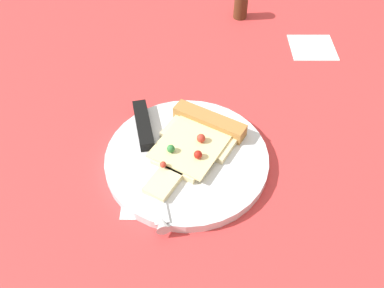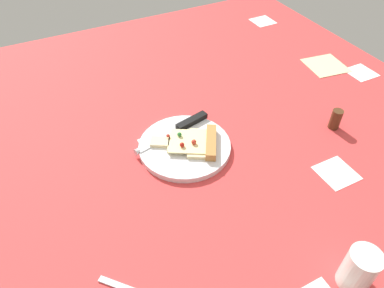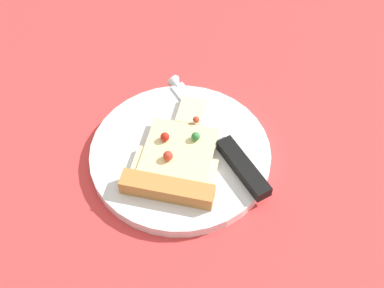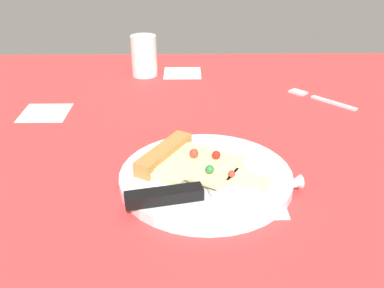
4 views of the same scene
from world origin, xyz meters
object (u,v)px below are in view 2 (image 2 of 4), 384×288
pepper_shaker (336,119)px  pizza_slice (194,143)px  napkin (325,65)px  knife (179,128)px  drinking_glass (359,269)px  plate (185,146)px

pepper_shaker → pizza_slice: bearing=75.8°
pepper_shaker → napkin: pepper_shaker is taller
knife → napkin: 62.97cm
pizza_slice → drinking_glass: size_ratio=1.99×
pizza_slice → pepper_shaker: (-10.05, -39.67, 0.60)cm
napkin → pepper_shaker: bearing=141.3°
plate → knife: knife is taller
pizza_slice → knife: (7.24, 1.06, -0.20)cm
knife → pepper_shaker: bearing=-125.5°
pizza_slice → drinking_glass: (-46.63, -10.34, 2.38)cm
pizza_slice → pepper_shaker: bearing=-74.0°
pizza_slice → pepper_shaker: size_ratio=3.18×
plate → pepper_shaker: 43.46cm
drinking_glass → pepper_shaker: drinking_glass is taller
knife → pepper_shaker: size_ratio=4.00×
plate → pizza_slice: pizza_slice is taller
pepper_shaker → napkin: 34.48cm
plate → napkin: size_ratio=1.89×
drinking_glass → napkin: bearing=-38.7°
plate → pepper_shaker: size_ratio=4.13×
knife → drinking_glass: bearing=179.4°
pizza_slice → napkin: size_ratio=1.46×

